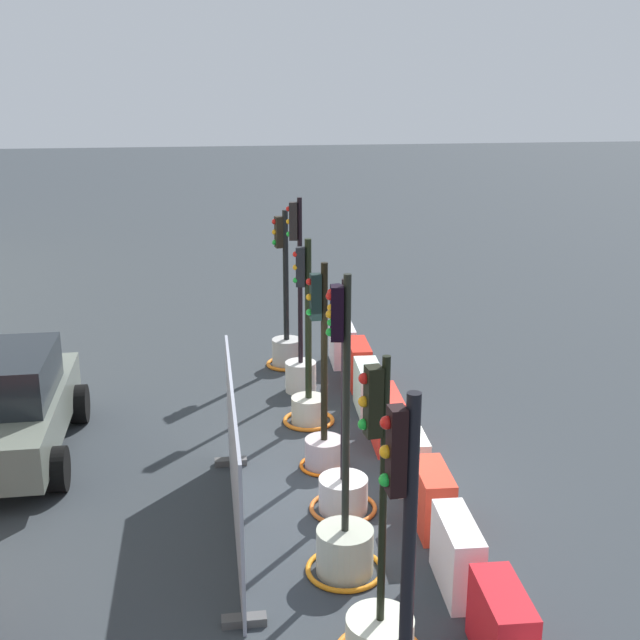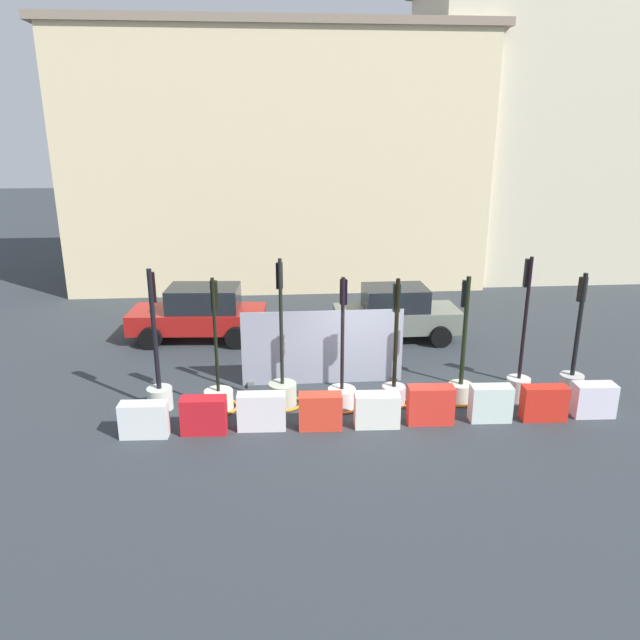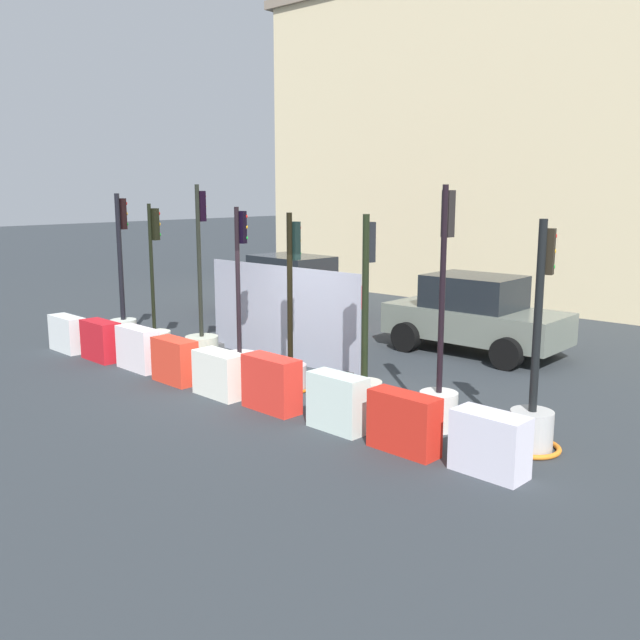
{
  "view_description": "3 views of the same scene",
  "coord_description": "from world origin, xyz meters",
  "px_view_note": "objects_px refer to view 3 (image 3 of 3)",
  "views": [
    {
      "loc": [
        -10.75,
        1.86,
        5.85
      ],
      "look_at": [
        2.02,
        0.04,
        1.96
      ],
      "focal_mm": 46.01,
      "sensor_mm": 36.0,
      "label": 1
    },
    {
      "loc": [
        -2.38,
        -13.56,
        6.66
      ],
      "look_at": [
        -1.18,
        0.79,
        2.06
      ],
      "focal_mm": 33.93,
      "sensor_mm": 36.0,
      "label": 2
    },
    {
      "loc": [
        9.38,
        -8.72,
        3.66
      ],
      "look_at": [
        1.64,
        -0.13,
        1.48
      ],
      "focal_mm": 39.06,
      "sensor_mm": 36.0,
      "label": 3
    }
  ],
  "objects_px": {
    "car_red_compact": "(288,286)",
    "construction_barrier_5": "(271,384)",
    "traffic_light_3": "(240,355)",
    "construction_barrier_1": "(101,341)",
    "construction_barrier_4": "(220,374)",
    "construction_barrier_7": "(404,423)",
    "traffic_light_1": "(155,333)",
    "construction_barrier_3": "(175,361)",
    "construction_barrier_6": "(338,402)",
    "construction_barrier_2": "(138,349)",
    "traffic_light_5": "(365,376)",
    "construction_barrier_0": "(67,334)",
    "traffic_light_4": "(291,358)",
    "traffic_light_2": "(202,340)",
    "traffic_light_6": "(439,385)",
    "construction_barrier_8": "(490,444)",
    "traffic_light_0": "(123,312)",
    "car_grey_saloon": "(475,315)",
    "traffic_light_7": "(533,411)"
  },
  "relations": [
    {
      "from": "construction_barrier_3",
      "to": "construction_barrier_0",
      "type": "bearing_deg",
      "value": -179.24
    },
    {
      "from": "car_red_compact",
      "to": "construction_barrier_5",
      "type": "bearing_deg",
      "value": -47.28
    },
    {
      "from": "construction_barrier_4",
      "to": "traffic_light_5",
      "type": "bearing_deg",
      "value": 26.7
    },
    {
      "from": "traffic_light_3",
      "to": "construction_barrier_2",
      "type": "bearing_deg",
      "value": -152.76
    },
    {
      "from": "traffic_light_7",
      "to": "construction_barrier_1",
      "type": "distance_m",
      "value": 9.38
    },
    {
      "from": "traffic_light_2",
      "to": "traffic_light_6",
      "type": "xyz_separation_m",
      "value": [
        6.01,
        -0.18,
        0.19
      ]
    },
    {
      "from": "traffic_light_0",
      "to": "construction_barrier_1",
      "type": "relative_size",
      "value": 3.4
    },
    {
      "from": "traffic_light_2",
      "to": "traffic_light_5",
      "type": "height_order",
      "value": "traffic_light_2"
    },
    {
      "from": "construction_barrier_2",
      "to": "construction_barrier_5",
      "type": "distance_m",
      "value": 3.95
    },
    {
      "from": "traffic_light_4",
      "to": "car_grey_saloon",
      "type": "xyz_separation_m",
      "value": [
        1.04,
        4.86,
        0.27
      ]
    },
    {
      "from": "construction_barrier_3",
      "to": "construction_barrier_8",
      "type": "bearing_deg",
      "value": 0.81
    },
    {
      "from": "traffic_light_0",
      "to": "construction_barrier_3",
      "type": "bearing_deg",
      "value": -19.28
    },
    {
      "from": "traffic_light_3",
      "to": "construction_barrier_1",
      "type": "height_order",
      "value": "traffic_light_3"
    },
    {
      "from": "traffic_light_5",
      "to": "traffic_light_6",
      "type": "bearing_deg",
      "value": -1.5
    },
    {
      "from": "construction_barrier_4",
      "to": "construction_barrier_5",
      "type": "relative_size",
      "value": 0.97
    },
    {
      "from": "traffic_light_0",
      "to": "traffic_light_3",
      "type": "bearing_deg",
      "value": -3.27
    },
    {
      "from": "construction_barrier_3",
      "to": "construction_barrier_6",
      "type": "bearing_deg",
      "value": 0.77
    },
    {
      "from": "construction_barrier_6",
      "to": "traffic_light_4",
      "type": "bearing_deg",
      "value": 151.86
    },
    {
      "from": "traffic_light_2",
      "to": "construction_barrier_4",
      "type": "distance_m",
      "value": 2.53
    },
    {
      "from": "traffic_light_6",
      "to": "construction_barrier_7",
      "type": "bearing_deg",
      "value": -81.99
    },
    {
      "from": "construction_barrier_1",
      "to": "construction_barrier_5",
      "type": "relative_size",
      "value": 0.96
    },
    {
      "from": "traffic_light_7",
      "to": "traffic_light_0",
      "type": "bearing_deg",
      "value": 179.54
    },
    {
      "from": "construction_barrier_7",
      "to": "car_red_compact",
      "type": "distance_m",
      "value": 10.92
    },
    {
      "from": "construction_barrier_5",
      "to": "construction_barrier_4",
      "type": "bearing_deg",
      "value": -177.94
    },
    {
      "from": "traffic_light_6",
      "to": "construction_barrier_7",
      "type": "distance_m",
      "value": 1.2
    },
    {
      "from": "traffic_light_4",
      "to": "construction_barrier_3",
      "type": "bearing_deg",
      "value": -148.99
    },
    {
      "from": "traffic_light_5",
      "to": "construction_barrier_5",
      "type": "bearing_deg",
      "value": -133.41
    },
    {
      "from": "construction_barrier_2",
      "to": "construction_barrier_3",
      "type": "distance_m",
      "value": 1.35
    },
    {
      "from": "traffic_light_5",
      "to": "construction_barrier_0",
      "type": "height_order",
      "value": "traffic_light_5"
    },
    {
      "from": "traffic_light_5",
      "to": "traffic_light_7",
      "type": "xyz_separation_m",
      "value": [
        2.96,
        0.08,
        0.02
      ]
    },
    {
      "from": "traffic_light_7",
      "to": "construction_barrier_6",
      "type": "xyz_separation_m",
      "value": [
        -2.59,
        -1.21,
        -0.14
      ]
    },
    {
      "from": "traffic_light_0",
      "to": "construction_barrier_1",
      "type": "bearing_deg",
      "value": -47.97
    },
    {
      "from": "car_red_compact",
      "to": "traffic_light_6",
      "type": "bearing_deg",
      "value": -32.19
    },
    {
      "from": "traffic_light_1",
      "to": "construction_barrier_3",
      "type": "bearing_deg",
      "value": -27.04
    },
    {
      "from": "traffic_light_5",
      "to": "car_grey_saloon",
      "type": "bearing_deg",
      "value": 98.03
    },
    {
      "from": "traffic_light_4",
      "to": "construction_barrier_2",
      "type": "xyz_separation_m",
      "value": [
        -3.3,
        -1.1,
        -0.16
      ]
    },
    {
      "from": "traffic_light_5",
      "to": "construction_barrier_8",
      "type": "distance_m",
      "value": 3.14
    },
    {
      "from": "traffic_light_5",
      "to": "construction_barrier_7",
      "type": "height_order",
      "value": "traffic_light_5"
    },
    {
      "from": "construction_barrier_8",
      "to": "traffic_light_6",
      "type": "bearing_deg",
      "value": 143.8
    },
    {
      "from": "traffic_light_1",
      "to": "construction_barrier_3",
      "type": "relative_size",
      "value": 3.3
    },
    {
      "from": "traffic_light_7",
      "to": "car_red_compact",
      "type": "relative_size",
      "value": 0.73
    },
    {
      "from": "construction_barrier_6",
      "to": "traffic_light_0",
      "type": "bearing_deg",
      "value": 170.69
    },
    {
      "from": "construction_barrier_7",
      "to": "traffic_light_1",
      "type": "bearing_deg",
      "value": 170.88
    },
    {
      "from": "construction_barrier_0",
      "to": "construction_barrier_7",
      "type": "xyz_separation_m",
      "value": [
        9.31,
        0.04,
        0.02
      ]
    },
    {
      "from": "traffic_light_1",
      "to": "traffic_light_2",
      "type": "relative_size",
      "value": 0.89
    },
    {
      "from": "traffic_light_5",
      "to": "car_red_compact",
      "type": "bearing_deg",
      "value": 142.88
    },
    {
      "from": "construction_barrier_7",
      "to": "construction_barrier_8",
      "type": "xyz_separation_m",
      "value": [
        1.28,
        0.1,
        -0.01
      ]
    },
    {
      "from": "construction_barrier_2",
      "to": "construction_barrier_3",
      "type": "xyz_separation_m",
      "value": [
        1.35,
        -0.08,
        -0.01
      ]
    },
    {
      "from": "traffic_light_5",
      "to": "construction_barrier_8",
      "type": "xyz_separation_m",
      "value": [
        2.94,
        -1.1,
        -0.14
      ]
    },
    {
      "from": "construction_barrier_5",
      "to": "construction_barrier_3",
      "type": "bearing_deg",
      "value": -178.88
    }
  ]
}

